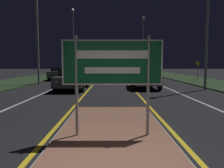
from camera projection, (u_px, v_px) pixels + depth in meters
median_island at (112, 137)px, 5.24m from camera, size 2.82×6.97×0.10m
verge_left at (22, 81)px, 23.11m from camera, size 5.00×100.00×0.08m
verge_right at (200, 81)px, 23.22m from camera, size 5.00×100.00×0.08m
centre_line_yellow_left at (99, 78)px, 28.14m from camera, size 0.12×70.00×0.01m
centre_line_yellow_right at (123, 78)px, 28.16m from camera, size 0.12×70.00×0.01m
lane_line_white_left at (79, 78)px, 28.13m from camera, size 0.12×70.00×0.01m
lane_line_white_right at (143, 78)px, 28.18m from camera, size 0.12×70.00×0.01m
edge_line_white_left at (55, 78)px, 28.11m from camera, size 0.10×70.00×0.01m
edge_line_white_right at (167, 78)px, 28.19m from camera, size 0.10×70.00×0.01m
highway_sign at (112, 66)px, 5.08m from camera, size 2.34×0.07×2.35m
streetlight_left_near at (37, 11)px, 18.49m from camera, size 0.54×0.54×9.67m
streetlight_left_far at (73, 35)px, 37.94m from camera, size 0.48×0.48×11.27m
streetlight_right_far at (143, 36)px, 42.01m from camera, size 0.59×0.59×10.90m
car_receding_0 at (145, 78)px, 16.21m from camera, size 1.91×4.37×1.49m
car_receding_1 at (133, 73)px, 25.81m from camera, size 1.84×4.08×1.44m
car_approaching_0 at (73, 78)px, 15.44m from camera, size 1.95×4.76×1.54m
car_approaching_1 at (60, 73)px, 24.98m from camera, size 1.88×4.58×1.47m
warning_sign at (198, 68)px, 23.52m from camera, size 0.60×0.06×2.09m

